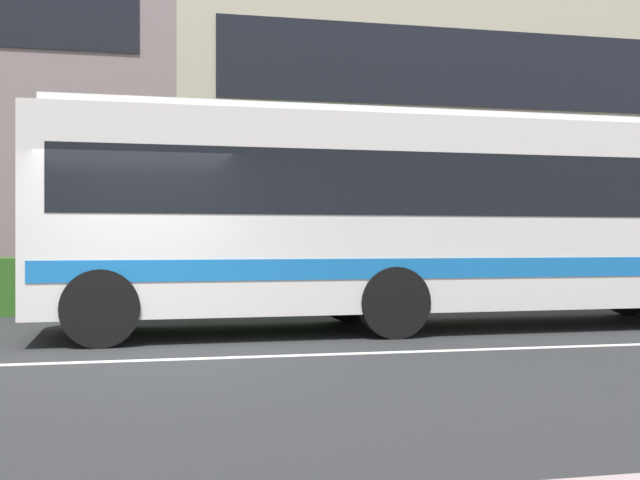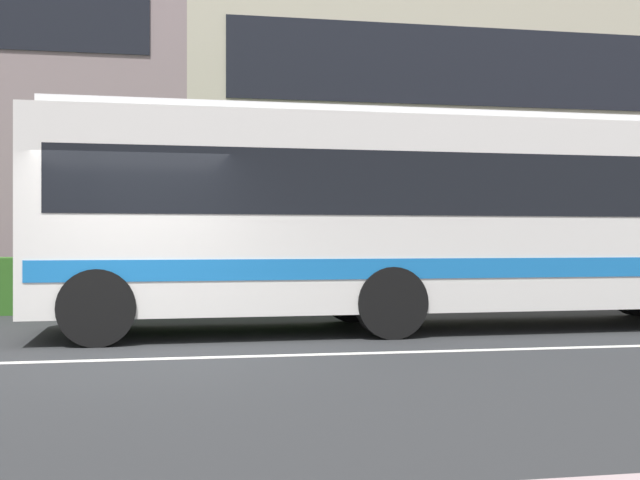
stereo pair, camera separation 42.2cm
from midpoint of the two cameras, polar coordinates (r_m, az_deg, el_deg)
name	(u,v)px [view 2 (the right image)]	position (r m, az deg, el deg)	size (l,w,h in m)	color
ground_plane	(127,360)	(9.31, -12.48, -8.45)	(160.00, 160.00, 0.00)	#2B2C2E
lane_centre_line	(127,360)	(9.31, -12.48, -8.43)	(60.00, 0.16, 0.01)	silver
hedge_row_far	(13,285)	(15.77, -20.55, -3.08)	(13.93, 1.10, 1.04)	#306521
apartment_block_right	(542,129)	(26.72, 16.19, 7.69)	(22.77, 9.84, 9.88)	#BAB49A
transit_bus	(413,213)	(12.30, 7.69, 1.95)	(11.34, 2.78, 3.24)	silver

